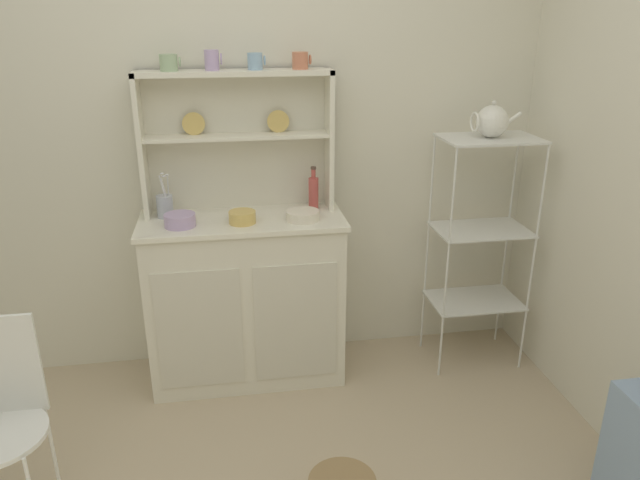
{
  "coord_description": "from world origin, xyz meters",
  "views": [
    {
      "loc": [
        -0.05,
        -1.45,
        1.84
      ],
      "look_at": [
        0.37,
        1.12,
        0.85
      ],
      "focal_mm": 33.58,
      "sensor_mm": 36.0,
      "label": 1
    }
  ],
  "objects_px": {
    "bakers_rack": "(482,225)",
    "cup_sage_0": "(169,63)",
    "hutch_shelf_unit": "(237,130)",
    "bowl_mixing_large": "(180,220)",
    "jam_bottle": "(313,192)",
    "utensil_jar": "(165,206)",
    "porcelain_teapot": "(492,121)",
    "hutch_cabinet": "(246,297)"
  },
  "relations": [
    {
      "from": "hutch_cabinet",
      "to": "bakers_rack",
      "type": "xyz_separation_m",
      "value": [
        1.24,
        -0.04,
        0.34
      ]
    },
    {
      "from": "hutch_shelf_unit",
      "to": "bakers_rack",
      "type": "bearing_deg",
      "value": -9.24
    },
    {
      "from": "hutch_shelf_unit",
      "to": "porcelain_teapot",
      "type": "bearing_deg",
      "value": -9.25
    },
    {
      "from": "cup_sage_0",
      "to": "porcelain_teapot",
      "type": "height_order",
      "value": "cup_sage_0"
    },
    {
      "from": "jam_bottle",
      "to": "utensil_jar",
      "type": "distance_m",
      "value": 0.74
    },
    {
      "from": "hutch_shelf_unit",
      "to": "bowl_mixing_large",
      "type": "xyz_separation_m",
      "value": [
        -0.29,
        -0.24,
        -0.37
      ]
    },
    {
      "from": "hutch_shelf_unit",
      "to": "cup_sage_0",
      "type": "xyz_separation_m",
      "value": [
        -0.3,
        -0.04,
        0.33
      ]
    },
    {
      "from": "utensil_jar",
      "to": "porcelain_teapot",
      "type": "xyz_separation_m",
      "value": [
        1.61,
        -0.12,
        0.39
      ]
    },
    {
      "from": "hutch_shelf_unit",
      "to": "jam_bottle",
      "type": "relative_size",
      "value": 4.21
    },
    {
      "from": "hutch_cabinet",
      "to": "bowl_mixing_large",
      "type": "height_order",
      "value": "bowl_mixing_large"
    },
    {
      "from": "jam_bottle",
      "to": "porcelain_teapot",
      "type": "bearing_deg",
      "value": -8.19
    },
    {
      "from": "utensil_jar",
      "to": "hutch_cabinet",
      "type": "bearing_deg",
      "value": -11.78
    },
    {
      "from": "bowl_mixing_large",
      "to": "hutch_shelf_unit",
      "type": "bearing_deg",
      "value": 38.91
    },
    {
      "from": "bakers_rack",
      "to": "porcelain_teapot",
      "type": "distance_m",
      "value": 0.54
    },
    {
      "from": "bakers_rack",
      "to": "bowl_mixing_large",
      "type": "height_order",
      "value": "bakers_rack"
    },
    {
      "from": "hutch_shelf_unit",
      "to": "porcelain_teapot",
      "type": "relative_size",
      "value": 3.76
    },
    {
      "from": "hutch_shelf_unit",
      "to": "porcelain_teapot",
      "type": "distance_m",
      "value": 1.26
    },
    {
      "from": "bakers_rack",
      "to": "porcelain_teapot",
      "type": "bearing_deg",
      "value": 180.0
    },
    {
      "from": "hutch_cabinet",
      "to": "hutch_shelf_unit",
      "type": "distance_m",
      "value": 0.85
    },
    {
      "from": "cup_sage_0",
      "to": "utensil_jar",
      "type": "xyz_separation_m",
      "value": [
        -0.08,
        -0.04,
        -0.67
      ]
    },
    {
      "from": "hutch_shelf_unit",
      "to": "utensil_jar",
      "type": "height_order",
      "value": "hutch_shelf_unit"
    },
    {
      "from": "hutch_shelf_unit",
      "to": "bakers_rack",
      "type": "distance_m",
      "value": 1.36
    },
    {
      "from": "cup_sage_0",
      "to": "utensil_jar",
      "type": "bearing_deg",
      "value": -149.1
    },
    {
      "from": "hutch_cabinet",
      "to": "bakers_rack",
      "type": "relative_size",
      "value": 0.8
    },
    {
      "from": "bakers_rack",
      "to": "cup_sage_0",
      "type": "xyz_separation_m",
      "value": [
        -1.54,
        0.16,
        0.83
      ]
    },
    {
      "from": "hutch_cabinet",
      "to": "bowl_mixing_large",
      "type": "relative_size",
      "value": 6.82
    },
    {
      "from": "hutch_shelf_unit",
      "to": "jam_bottle",
      "type": "xyz_separation_m",
      "value": [
        0.37,
        -0.08,
        -0.31
      ]
    },
    {
      "from": "cup_sage_0",
      "to": "porcelain_teapot",
      "type": "bearing_deg",
      "value": -5.99
    },
    {
      "from": "hutch_cabinet",
      "to": "cup_sage_0",
      "type": "distance_m",
      "value": 1.21
    },
    {
      "from": "hutch_cabinet",
      "to": "cup_sage_0",
      "type": "relative_size",
      "value": 10.47
    },
    {
      "from": "cup_sage_0",
      "to": "jam_bottle",
      "type": "bearing_deg",
      "value": -3.09
    },
    {
      "from": "bakers_rack",
      "to": "utensil_jar",
      "type": "relative_size",
      "value": 5.42
    },
    {
      "from": "bowl_mixing_large",
      "to": "jam_bottle",
      "type": "xyz_separation_m",
      "value": [
        0.66,
        0.16,
        0.06
      ]
    },
    {
      "from": "hutch_cabinet",
      "to": "utensil_jar",
      "type": "relative_size",
      "value": 4.34
    },
    {
      "from": "cup_sage_0",
      "to": "bowl_mixing_large",
      "type": "xyz_separation_m",
      "value": [
        0.0,
        -0.2,
        -0.7
      ]
    },
    {
      "from": "bakers_rack",
      "to": "cup_sage_0",
      "type": "bearing_deg",
      "value": 174.02
    },
    {
      "from": "hutch_cabinet",
      "to": "utensil_jar",
      "type": "height_order",
      "value": "utensil_jar"
    },
    {
      "from": "porcelain_teapot",
      "to": "hutch_cabinet",
      "type": "bearing_deg",
      "value": 178.2
    },
    {
      "from": "hutch_shelf_unit",
      "to": "jam_bottle",
      "type": "height_order",
      "value": "hutch_shelf_unit"
    },
    {
      "from": "hutch_shelf_unit",
      "to": "bowl_mixing_large",
      "type": "relative_size",
      "value": 6.36
    },
    {
      "from": "cup_sage_0",
      "to": "utensil_jar",
      "type": "relative_size",
      "value": 0.41
    },
    {
      "from": "hutch_cabinet",
      "to": "porcelain_teapot",
      "type": "xyz_separation_m",
      "value": [
        1.24,
        -0.04,
        0.88
      ]
    }
  ]
}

